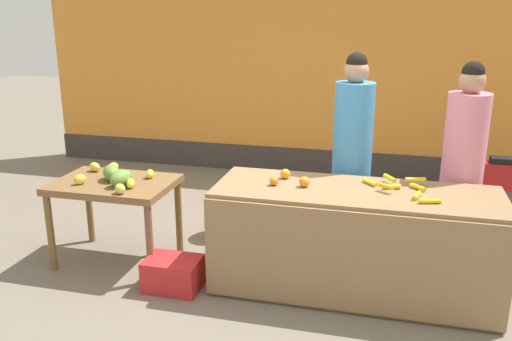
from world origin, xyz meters
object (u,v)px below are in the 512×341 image
Objects in this scene: vendor_woman_blue_shirt at (352,158)px; produce_sack at (225,210)px; produce_crate at (173,274)px; vendor_woman_pink_shirt at (462,169)px.

vendor_woman_blue_shirt is 1.39m from produce_sack.
vendor_woman_blue_shirt reaches higher than produce_sack.
vendor_woman_blue_shirt is at bearing 37.19° from produce_crate.
vendor_woman_pink_shirt is at bearing 23.18° from produce_crate.
vendor_woman_pink_shirt is at bearing -4.65° from produce_sack.
produce_crate is (-2.21, -0.95, -0.77)m from vendor_woman_pink_shirt.
vendor_woman_pink_shirt is at bearing -2.58° from vendor_woman_blue_shirt.
produce_sack reaches higher than produce_crate.
vendor_woman_pink_shirt is 2.23m from produce_sack.
vendor_woman_pink_shirt is 3.24× the size of produce_sack.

